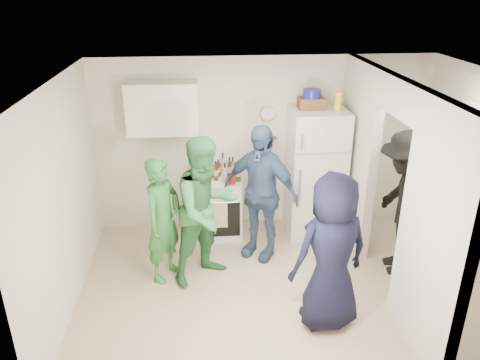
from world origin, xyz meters
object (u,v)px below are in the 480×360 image
(person_green_left, at_px, (163,220))
(stove, at_px, (216,206))
(fridge, at_px, (315,173))
(person_nook, at_px, (402,204))
(yellow_cup_stack_top, at_px, (338,102))
(person_denim, at_px, (260,193))
(person_navy, at_px, (331,253))
(wicker_basket, at_px, (311,103))
(blue_bowl, at_px, (312,93))
(person_green_center, at_px, (206,210))

(person_green_left, bearing_deg, stove, -0.33)
(fridge, xyz_separation_m, person_green_left, (-2.08, -0.99, -0.13))
(person_nook, bearing_deg, stove, -109.27)
(yellow_cup_stack_top, xyz_separation_m, person_nook, (0.60, -0.99, -1.04))
(person_denim, bearing_deg, person_navy, -32.85)
(fridge, bearing_deg, person_denim, -145.84)
(person_denim, distance_m, person_navy, 1.53)
(wicker_basket, distance_m, blue_bowl, 0.13)
(person_green_left, xyz_separation_m, person_nook, (2.90, -0.09, 0.13))
(blue_bowl, bearing_deg, person_navy, -95.80)
(person_green_center, bearing_deg, person_denim, -2.10)
(stove, distance_m, yellow_cup_stack_top, 2.23)
(person_denim, height_order, person_nook, person_nook)
(blue_bowl, bearing_deg, stove, -179.12)
(person_green_left, relative_size, person_denim, 0.86)
(person_navy, bearing_deg, fridge, -113.45)
(person_green_left, bearing_deg, fridge, -31.54)
(fridge, height_order, person_navy, fridge)
(person_nook, bearing_deg, yellow_cup_stack_top, -141.24)
(person_denim, height_order, person_navy, person_denim)
(person_green_center, relative_size, person_nook, 1.00)
(fridge, xyz_separation_m, person_green_center, (-1.56, -1.03, -0.00))
(fridge, distance_m, person_green_center, 1.87)
(stove, distance_m, person_green_center, 1.17)
(person_denim, xyz_separation_m, person_navy, (0.55, -1.43, -0.04))
(blue_bowl, distance_m, person_green_center, 2.14)
(blue_bowl, xyz_separation_m, person_green_left, (-1.98, -1.04, -1.25))
(person_nook, bearing_deg, person_denim, -99.36)
(person_green_center, bearing_deg, fridge, -1.23)
(fridge, distance_m, person_denim, 1.04)
(person_navy, xyz_separation_m, person_nook, (1.13, 0.92, 0.05))
(person_nook, bearing_deg, person_green_center, -84.04)
(person_denim, relative_size, person_navy, 1.05)
(wicker_basket, distance_m, yellow_cup_stack_top, 0.36)
(stove, relative_size, yellow_cup_stack_top, 3.48)
(fridge, bearing_deg, stove, 178.78)
(person_denim, relative_size, person_nook, 0.99)
(wicker_basket, xyz_separation_m, person_green_center, (-1.46, -1.08, -1.00))
(person_navy, bearing_deg, stove, -76.45)
(stove, distance_m, person_navy, 2.36)
(yellow_cup_stack_top, bearing_deg, person_green_center, -152.39)
(stove, xyz_separation_m, person_nook, (2.23, -1.12, 0.48))
(fridge, distance_m, wicker_basket, 1.00)
(blue_bowl, bearing_deg, person_green_left, -152.14)
(person_green_center, bearing_deg, blue_bowl, 1.83)
(yellow_cup_stack_top, height_order, person_denim, yellow_cup_stack_top)
(person_green_left, xyz_separation_m, person_denim, (1.22, 0.41, 0.12))
(person_green_left, bearing_deg, yellow_cup_stack_top, -35.85)
(fridge, relative_size, wicker_basket, 5.24)
(blue_bowl, bearing_deg, fridge, -26.57)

